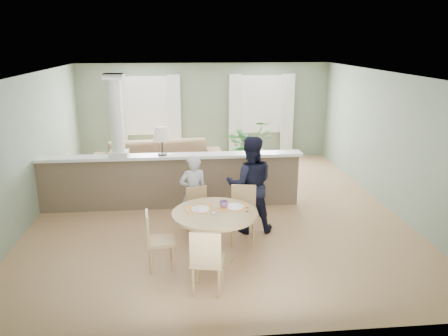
{
  "coord_description": "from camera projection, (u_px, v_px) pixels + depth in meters",
  "views": [
    {
      "loc": [
        -0.64,
        -8.26,
        3.31
      ],
      "look_at": [
        0.06,
        -1.0,
        1.16
      ],
      "focal_mm": 35.0,
      "sensor_mm": 36.0,
      "label": 1
    }
  ],
  "objects": [
    {
      "name": "sofa",
      "position": [
        159.0,
        162.0,
        10.55
      ],
      "size": [
        3.24,
        1.53,
        0.92
      ],
      "primitive_type": "imported",
      "rotation": [
        0.0,
        0.0,
        0.1
      ],
      "color": "#9A7B54",
      "rests_on": "ground"
    },
    {
      "name": "ground",
      "position": [
        216.0,
        209.0,
        8.88
      ],
      "size": [
        8.0,
        8.0,
        0.0
      ],
      "primitive_type": "plane",
      "color": "tan",
      "rests_on": "ground"
    },
    {
      "name": "chair_far_boy",
      "position": [
        198.0,
        209.0,
        7.61
      ],
      "size": [
        0.45,
        0.45,
        0.85
      ],
      "rotation": [
        0.0,
        0.0,
        0.2
      ],
      "color": "tan",
      "rests_on": "ground"
    },
    {
      "name": "chair_side",
      "position": [
        156.0,
        238.0,
        6.46
      ],
      "size": [
        0.44,
        0.44,
        0.89
      ],
      "rotation": [
        0.0,
        0.0,
        1.68
      ],
      "color": "tan",
      "rests_on": "ground"
    },
    {
      "name": "dining_table",
      "position": [
        215.0,
        222.0,
        6.68
      ],
      "size": [
        1.31,
        1.31,
        0.9
      ],
      "rotation": [
        0.0,
        0.0,
        0.2
      ],
      "color": "tan",
      "rests_on": "ground"
    },
    {
      "name": "pony_wall",
      "position": [
        167.0,
        174.0,
        8.78
      ],
      "size": [
        5.32,
        0.38,
        2.7
      ],
      "color": "brown",
      "rests_on": "ground"
    },
    {
      "name": "chair_far_man",
      "position": [
        243.0,
        212.0,
        7.34
      ],
      "size": [
        0.5,
        0.5,
        0.97
      ],
      "rotation": [
        0.0,
        0.0,
        -0.15
      ],
      "color": "tan",
      "rests_on": "ground"
    },
    {
      "name": "houseplant",
      "position": [
        249.0,
        145.0,
        11.26
      ],
      "size": [
        1.61,
        1.55,
        1.38
      ],
      "primitive_type": "imported",
      "rotation": [
        0.0,
        0.0,
        0.53
      ],
      "color": "#2F6829",
      "rests_on": "ground"
    },
    {
      "name": "room_shell",
      "position": [
        212.0,
        116.0,
        8.97
      ],
      "size": [
        7.02,
        8.02,
        2.71
      ],
      "color": "gray",
      "rests_on": "ground"
    },
    {
      "name": "chair_near",
      "position": [
        207.0,
        259.0,
        5.78
      ],
      "size": [
        0.5,
        0.5,
        0.95
      ],
      "rotation": [
        0.0,
        0.0,
        2.95
      ],
      "color": "tan",
      "rests_on": "ground"
    },
    {
      "name": "child_person",
      "position": [
        193.0,
        193.0,
        7.78
      ],
      "size": [
        0.56,
        0.43,
        1.38
      ],
      "primitive_type": "imported",
      "rotation": [
        0.0,
        0.0,
        3.35
      ],
      "color": "#AAAAAF",
      "rests_on": "ground"
    },
    {
      "name": "man_person",
      "position": [
        250.0,
        184.0,
        7.66
      ],
      "size": [
        0.88,
        0.7,
        1.74
      ],
      "primitive_type": "imported",
      "rotation": [
        0.0,
        0.0,
        3.08
      ],
      "color": "black",
      "rests_on": "ground"
    }
  ]
}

